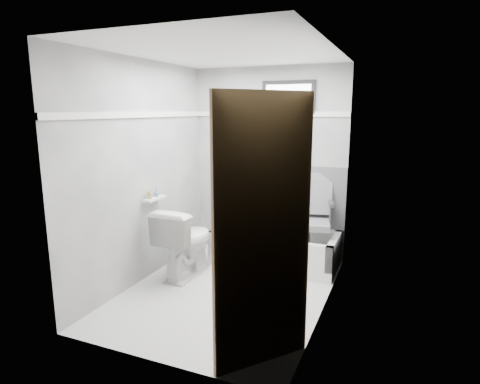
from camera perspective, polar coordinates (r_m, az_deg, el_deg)
The scene contains 19 objects.
floor at distance 4.34m, azimuth -1.82°, elevation -13.94°, with size 2.60×2.60×0.00m, color white.
ceiling at distance 3.95m, azimuth -2.06°, elevation 19.32°, with size 2.60×2.60×0.00m, color silver.
wall_back at distance 5.17m, azimuth 4.05°, elevation 4.13°, with size 2.00×0.02×2.40m, color slate.
wall_front at distance 2.86m, azimuth -12.76°, elevation -2.21°, with size 2.00×0.02×2.40m, color slate.
wall_left at distance 4.47m, azimuth -13.69°, elevation 2.66°, with size 0.02×2.60×2.40m, color slate.
wall_right at distance 3.68m, azimuth 12.40°, elevation 0.84°, with size 0.02×2.60×2.40m, color slate.
bathtub at distance 4.99m, azimuth 5.05°, elevation -7.88°, with size 1.50×0.70×0.42m, color white, non-canonical shape.
office_chair at distance 4.82m, azimuth 9.71°, elevation -3.57°, with size 0.58×0.58×1.01m, color #5C5B60, non-canonical shape.
toilet at distance 4.64m, azimuth -7.74°, elevation -6.99°, with size 0.45×0.81×0.80m, color white.
door at distance 2.52m, azimuth 6.46°, elevation -8.61°, with size 0.78×0.78×2.00m, color brown, non-canonical shape.
window at distance 5.04m, azimuth 6.90°, elevation 13.23°, with size 0.66×0.04×0.40m, color black, non-canonical shape.
backerboard at distance 5.15m, azimuth 6.58°, elevation -0.45°, with size 1.50×0.02×0.78m, color #4C4C4F.
trim_back at distance 5.11m, azimuth 4.10°, elevation 11.02°, with size 2.00×0.02×0.06m, color white.
trim_left at distance 4.42m, azimuth -13.94°, elevation 10.63°, with size 0.02×2.60×0.06m, color white.
pole at distance 4.95m, azimuth 3.80°, elevation 2.04°, with size 0.02×0.02×1.95m, color silver.
shelf at distance 4.57m, azimuth -12.07°, elevation -0.91°, with size 0.10×0.32×0.03m, color silver.
soap_bottle_a at distance 4.50m, azimuth -12.78°, elevation -0.29°, with size 0.05×0.05×0.11m, color #9E914F.
soap_bottle_b at distance 4.61m, azimuth -11.78°, elevation -0.03°, with size 0.07×0.07×0.09m, color slate.
faucet at distance 5.33m, azimuth 1.80°, elevation -2.74°, with size 0.26×0.10×0.16m, color silver, non-canonical shape.
Camera 1 is at (1.62, -3.56, 1.87)m, focal length 30.00 mm.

